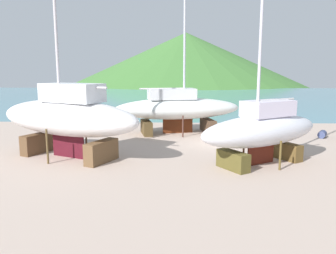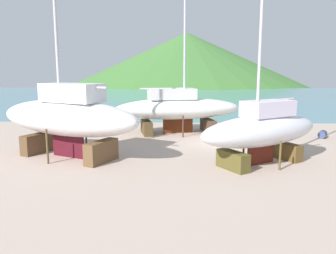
{
  "view_description": "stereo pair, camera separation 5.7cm",
  "coord_description": "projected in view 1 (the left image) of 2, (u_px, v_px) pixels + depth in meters",
  "views": [
    {
      "loc": [
        -2.9,
        -24.33,
        5.36
      ],
      "look_at": [
        -3.7,
        -1.77,
        1.53
      ],
      "focal_mm": 36.01,
      "sensor_mm": 36.0,
      "label": 1
    },
    {
      "loc": [
        -2.85,
        -24.33,
        5.36
      ],
      "look_at": [
        -3.7,
        -1.77,
        1.53
      ],
      "focal_mm": 36.01,
      "sensor_mm": 36.0,
      "label": 2
    }
  ],
  "objects": [
    {
      "name": "headland_hill",
      "position": [
        186.0,
        84.0,
        133.08
      ],
      "size": [
        174.6,
        174.6,
        39.3
      ],
      "primitive_type": "cone",
      "color": "#417434",
      "rests_on": "ground"
    },
    {
      "name": "sailboat_mid_port",
      "position": [
        262.0,
        129.0,
        19.15
      ],
      "size": [
        8.45,
        6.71,
        14.43
      ],
      "rotation": [
        0.0,
        0.0,
        3.72
      ],
      "color": "brown",
      "rests_on": "ground"
    },
    {
      "name": "sailboat_large_starboard",
      "position": [
        177.0,
        108.0,
        28.64
      ],
      "size": [
        11.32,
        5.74,
        17.55
      ],
      "rotation": [
        0.0,
        0.0,
        0.23
      ],
      "color": "#4B3727",
      "rests_on": "ground"
    },
    {
      "name": "sailboat_small_center",
      "position": [
        67.0,
        117.0,
        20.52
      ],
      "size": [
        10.61,
        7.1,
        16.35
      ],
      "rotation": [
        0.0,
        0.0,
        2.71
      ],
      "color": "brown",
      "rests_on": "ground"
    },
    {
      "name": "barrel_by_slipway",
      "position": [
        322.0,
        134.0,
        26.93
      ],
      "size": [
        0.96,
        1.06,
        0.58
      ],
      "primitive_type": "cylinder",
      "rotation": [
        1.57,
        0.0,
        5.74
      ],
      "color": "#3A4570",
      "rests_on": "ground"
    },
    {
      "name": "timber_short_skew",
      "position": [
        259.0,
        134.0,
        28.11
      ],
      "size": [
        1.84,
        0.63,
        0.13
      ],
      "primitive_type": "cube",
      "rotation": [
        0.0,
        0.0,
        2.9
      ],
      "color": "brown",
      "rests_on": "ground"
    },
    {
      "name": "timber_long_aft",
      "position": [
        257.0,
        139.0,
        26.05
      ],
      "size": [
        0.57,
        3.06,
        0.17
      ],
      "primitive_type": "cube",
      "rotation": [
        0.0,
        0.0,
        1.44
      ],
      "color": "olive",
      "rests_on": "ground"
    },
    {
      "name": "ground_plane",
      "position": [
        223.0,
        152.0,
        22.39
      ],
      "size": [
        49.62,
        49.62,
        0.0
      ],
      "primitive_type": "plane",
      "color": "#B59E8F"
    },
    {
      "name": "sea_water",
      "position": [
        194.0,
        97.0,
        68.09
      ],
      "size": [
        132.79,
        67.94,
        0.01
      ],
      "primitive_type": "cube",
      "color": "teal",
      "rests_on": "ground"
    }
  ]
}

